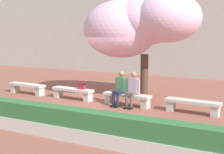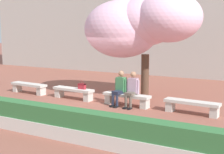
# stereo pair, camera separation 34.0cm
# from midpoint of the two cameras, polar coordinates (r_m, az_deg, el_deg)

# --- Properties ---
(ground_plane) EXTENTS (100.00, 100.00, 0.00)m
(ground_plane) POSITION_cam_midpoint_polar(r_m,az_deg,el_deg) (12.15, -3.27, -4.64)
(ground_plane) COLOR #8E5142
(building_facade) EXTENTS (28.00, 4.00, 8.74)m
(building_facade) POSITION_cam_midpoint_polar(r_m,az_deg,el_deg) (21.00, 10.73, 12.74)
(building_facade) COLOR #B7B2A8
(building_facade) RESTS_ON ground
(stone_bench_west_end) EXTENTS (1.86, 0.53, 0.45)m
(stone_bench_west_end) POSITION_cam_midpoint_polar(r_m,az_deg,el_deg) (14.23, -15.94, -1.77)
(stone_bench_west_end) COLOR beige
(stone_bench_west_end) RESTS_ON ground
(stone_bench_near_west) EXTENTS (1.86, 0.53, 0.45)m
(stone_bench_near_west) POSITION_cam_midpoint_polar(r_m,az_deg,el_deg) (12.72, -7.97, -2.71)
(stone_bench_near_west) COLOR beige
(stone_bench_near_west) RESTS_ON ground
(stone_bench_center) EXTENTS (1.86, 0.53, 0.45)m
(stone_bench_center) POSITION_cam_midpoint_polar(r_m,az_deg,el_deg) (11.53, 1.90, -3.79)
(stone_bench_center) COLOR beige
(stone_bench_center) RESTS_ON ground
(stone_bench_near_east) EXTENTS (1.86, 0.53, 0.45)m
(stone_bench_near_east) POSITION_cam_midpoint_polar(r_m,az_deg,el_deg) (10.75, 13.64, -4.93)
(stone_bench_near_east) COLOR beige
(stone_bench_near_east) RESTS_ON ground
(person_seated_left) EXTENTS (0.51, 0.71, 1.29)m
(person_seated_left) POSITION_cam_midpoint_polar(r_m,az_deg,el_deg) (11.52, 0.65, -1.81)
(person_seated_left) COLOR black
(person_seated_left) RESTS_ON ground
(person_seated_right) EXTENTS (0.51, 0.68, 1.29)m
(person_seated_right) POSITION_cam_midpoint_polar(r_m,az_deg,el_deg) (11.31, 2.92, -2.01)
(person_seated_right) COLOR black
(person_seated_right) RESTS_ON ground
(handbag) EXTENTS (0.30, 0.15, 0.34)m
(handbag) POSITION_cam_midpoint_polar(r_m,az_deg,el_deg) (12.43, -6.38, -1.65)
(handbag) COLOR #A3232D
(handbag) RESTS_ON stone_bench_near_west
(cherry_tree_main) EXTENTS (4.79, 3.01, 4.20)m
(cherry_tree_main) POSITION_cam_midpoint_polar(r_m,az_deg,el_deg) (12.68, 4.38, 9.60)
(cherry_tree_main) COLOR #513828
(cherry_tree_main) RESTS_ON ground
(planter_hedge_foreground) EXTENTS (12.31, 0.50, 0.80)m
(planter_hedge_foreground) POSITION_cam_midpoint_polar(r_m,az_deg,el_deg) (9.01, -16.09, -7.10)
(planter_hedge_foreground) COLOR beige
(planter_hedge_foreground) RESTS_ON ground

